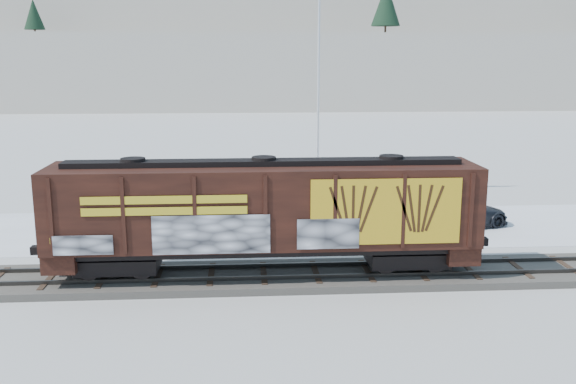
{
  "coord_description": "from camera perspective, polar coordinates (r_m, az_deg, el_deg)",
  "views": [
    {
      "loc": [
        -2.65,
        -23.35,
        8.39
      ],
      "look_at": [
        -0.86,
        3.0,
        2.81
      ],
      "focal_mm": 40.0,
      "sensor_mm": 36.0,
      "label": 1
    }
  ],
  "objects": [
    {
      "name": "car_silver",
      "position": [
        32.63,
        -4.75,
        -1.44
      ],
      "size": [
        5.29,
        3.66,
        1.67
      ],
      "primitive_type": "imported",
      "rotation": [
        0.0,
        0.0,
        1.95
      ],
      "color": "silver",
      "rests_on": "parking_strip"
    },
    {
      "name": "car_white",
      "position": [
        31.84,
        1.05,
        -1.89
      ],
      "size": [
        4.83,
        2.7,
        1.51
      ],
      "primitive_type": "imported",
      "rotation": [
        0.0,
        0.0,
        1.32
      ],
      "color": "silver",
      "rests_on": "parking_strip"
    },
    {
      "name": "hillside",
      "position": [
        163.27,
        -3.06,
        14.02
      ],
      "size": [
        360.0,
        110.0,
        93.0
      ],
      "color": "white",
      "rests_on": "ground"
    },
    {
      "name": "ground",
      "position": [
        24.95,
        2.47,
        -7.73
      ],
      "size": [
        500.0,
        500.0,
        0.0
      ],
      "primitive_type": "plane",
      "color": "white",
      "rests_on": "ground"
    },
    {
      "name": "parking_strip",
      "position": [
        32.08,
        1.0,
        -3.2
      ],
      "size": [
        40.0,
        8.0,
        0.03
      ],
      "primitive_type": "cube",
      "color": "white",
      "rests_on": "ground"
    },
    {
      "name": "rail_track",
      "position": [
        24.91,
        2.47,
        -7.41
      ],
      "size": [
        50.0,
        3.4,
        0.43
      ],
      "color": "#59544C",
      "rests_on": "ground"
    },
    {
      "name": "hopper_railcar",
      "position": [
        24.02,
        -2.12,
        -1.55
      ],
      "size": [
        15.88,
        3.06,
        4.25
      ],
      "color": "black",
      "rests_on": "rail_track"
    },
    {
      "name": "car_dark",
      "position": [
        33.1,
        15.05,
        -1.8
      ],
      "size": [
        5.46,
        3.58,
        1.47
      ],
      "primitive_type": "imported",
      "rotation": [
        0.0,
        0.0,
        1.9
      ],
      "color": "#21242A",
      "rests_on": "parking_strip"
    },
    {
      "name": "flagpole",
      "position": [
        37.23,
        2.85,
        6.79
      ],
      "size": [
        2.3,
        0.9,
        13.33
      ],
      "color": "silver",
      "rests_on": "ground"
    }
  ]
}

